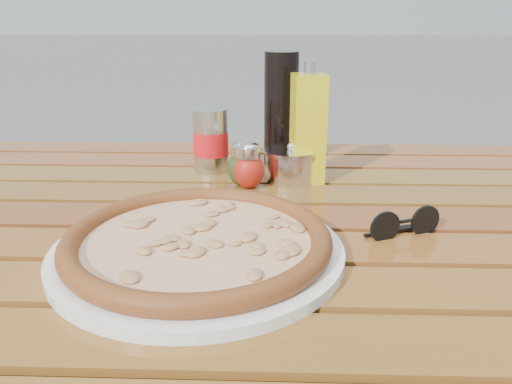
{
  "coord_description": "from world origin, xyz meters",
  "views": [
    {
      "loc": [
        0.02,
        -0.69,
        1.03
      ],
      "look_at": [
        0.0,
        0.02,
        0.78
      ],
      "focal_mm": 35.0,
      "sensor_mm": 36.0,
      "label": 1
    }
  ],
  "objects_px": {
    "plate": "(198,251)",
    "oregano_shaker": "(243,164)",
    "olive_oil_cruet": "(308,129)",
    "parmesan_tin": "(291,165)",
    "pizza": "(198,240)",
    "table": "(256,261)",
    "sunglasses": "(404,225)",
    "pepper_shaker": "(249,166)",
    "soda_can": "(211,141)",
    "dark_bottle": "(281,110)"
  },
  "relations": [
    {
      "from": "plate",
      "to": "oregano_shaker",
      "type": "bearing_deg",
      "value": 81.93
    },
    {
      "from": "olive_oil_cruet",
      "to": "parmesan_tin",
      "type": "height_order",
      "value": "olive_oil_cruet"
    },
    {
      "from": "parmesan_tin",
      "to": "plate",
      "type": "bearing_deg",
      "value": -112.15
    },
    {
      "from": "oregano_shaker",
      "to": "parmesan_tin",
      "type": "xyz_separation_m",
      "value": [
        0.08,
        0.02,
        -0.01
      ]
    },
    {
      "from": "pizza",
      "to": "table",
      "type": "bearing_deg",
      "value": 64.12
    },
    {
      "from": "parmesan_tin",
      "to": "sunglasses",
      "type": "height_order",
      "value": "parmesan_tin"
    },
    {
      "from": "pizza",
      "to": "pepper_shaker",
      "type": "bearing_deg",
      "value": 79.23
    },
    {
      "from": "pizza",
      "to": "soda_can",
      "type": "distance_m",
      "value": 0.37
    },
    {
      "from": "pizza",
      "to": "sunglasses",
      "type": "distance_m",
      "value": 0.28
    },
    {
      "from": "dark_bottle",
      "to": "pepper_shaker",
      "type": "bearing_deg",
      "value": -110.94
    },
    {
      "from": "table",
      "to": "dark_bottle",
      "type": "height_order",
      "value": "dark_bottle"
    },
    {
      "from": "plate",
      "to": "sunglasses",
      "type": "relative_size",
      "value": 3.36
    },
    {
      "from": "soda_can",
      "to": "oregano_shaker",
      "type": "bearing_deg",
      "value": -52.09
    },
    {
      "from": "plate",
      "to": "pizza",
      "type": "distance_m",
      "value": 0.02
    },
    {
      "from": "pizza",
      "to": "olive_oil_cruet",
      "type": "xyz_separation_m",
      "value": [
        0.15,
        0.31,
        0.07
      ]
    },
    {
      "from": "table",
      "to": "oregano_shaker",
      "type": "bearing_deg",
      "value": 100.8
    },
    {
      "from": "pepper_shaker",
      "to": "parmesan_tin",
      "type": "bearing_deg",
      "value": 26.88
    },
    {
      "from": "oregano_shaker",
      "to": "sunglasses",
      "type": "bearing_deg",
      "value": -41.97
    },
    {
      "from": "soda_can",
      "to": "olive_oil_cruet",
      "type": "distance_m",
      "value": 0.19
    },
    {
      "from": "pepper_shaker",
      "to": "soda_can",
      "type": "relative_size",
      "value": 0.68
    },
    {
      "from": "pepper_shaker",
      "to": "parmesan_tin",
      "type": "relative_size",
      "value": 0.76
    },
    {
      "from": "dark_bottle",
      "to": "soda_can",
      "type": "distance_m",
      "value": 0.15
    },
    {
      "from": "plate",
      "to": "dark_bottle",
      "type": "relative_size",
      "value": 1.64
    },
    {
      "from": "dark_bottle",
      "to": "sunglasses",
      "type": "distance_m",
      "value": 0.39
    },
    {
      "from": "dark_bottle",
      "to": "pizza",
      "type": "bearing_deg",
      "value": -104.49
    },
    {
      "from": "dark_bottle",
      "to": "olive_oil_cruet",
      "type": "relative_size",
      "value": 1.05
    },
    {
      "from": "table",
      "to": "plate",
      "type": "relative_size",
      "value": 3.89
    },
    {
      "from": "oregano_shaker",
      "to": "soda_can",
      "type": "height_order",
      "value": "soda_can"
    },
    {
      "from": "oregano_shaker",
      "to": "sunglasses",
      "type": "relative_size",
      "value": 0.76
    },
    {
      "from": "pizza",
      "to": "sunglasses",
      "type": "bearing_deg",
      "value": 14.89
    },
    {
      "from": "olive_oil_cruet",
      "to": "pizza",
      "type": "bearing_deg",
      "value": -116.56
    },
    {
      "from": "dark_bottle",
      "to": "parmesan_tin",
      "type": "height_order",
      "value": "dark_bottle"
    },
    {
      "from": "dark_bottle",
      "to": "table",
      "type": "bearing_deg",
      "value": -98.28
    },
    {
      "from": "olive_oil_cruet",
      "to": "parmesan_tin",
      "type": "distance_m",
      "value": 0.07
    },
    {
      "from": "pepper_shaker",
      "to": "soda_can",
      "type": "xyz_separation_m",
      "value": [
        -0.08,
        0.1,
        0.02
      ]
    },
    {
      "from": "parmesan_tin",
      "to": "sunglasses",
      "type": "relative_size",
      "value": 1.01
    },
    {
      "from": "pepper_shaker",
      "to": "parmesan_tin",
      "type": "height_order",
      "value": "pepper_shaker"
    },
    {
      "from": "oregano_shaker",
      "to": "sunglasses",
      "type": "height_order",
      "value": "oregano_shaker"
    },
    {
      "from": "plate",
      "to": "pepper_shaker",
      "type": "distance_m",
      "value": 0.27
    },
    {
      "from": "plate",
      "to": "soda_can",
      "type": "height_order",
      "value": "soda_can"
    },
    {
      "from": "sunglasses",
      "to": "parmesan_tin",
      "type": "bearing_deg",
      "value": 100.35
    },
    {
      "from": "plate",
      "to": "dark_bottle",
      "type": "height_order",
      "value": "dark_bottle"
    },
    {
      "from": "plate",
      "to": "pepper_shaker",
      "type": "bearing_deg",
      "value": 79.23
    },
    {
      "from": "pepper_shaker",
      "to": "sunglasses",
      "type": "bearing_deg",
      "value": -41.65
    },
    {
      "from": "oregano_shaker",
      "to": "soda_can",
      "type": "bearing_deg",
      "value": 127.91
    },
    {
      "from": "pepper_shaker",
      "to": "oregano_shaker",
      "type": "xyz_separation_m",
      "value": [
        -0.01,
        0.01,
        0.0
      ]
    },
    {
      "from": "plate",
      "to": "soda_can",
      "type": "relative_size",
      "value": 3.0
    },
    {
      "from": "pepper_shaker",
      "to": "sunglasses",
      "type": "xyz_separation_m",
      "value": [
        0.22,
        -0.2,
        -0.02
      ]
    },
    {
      "from": "oregano_shaker",
      "to": "olive_oil_cruet",
      "type": "height_order",
      "value": "olive_oil_cruet"
    },
    {
      "from": "pepper_shaker",
      "to": "olive_oil_cruet",
      "type": "bearing_deg",
      "value": 20.63
    }
  ]
}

